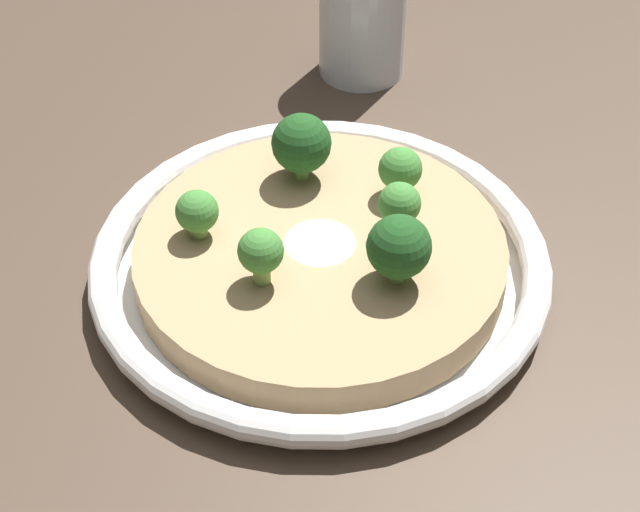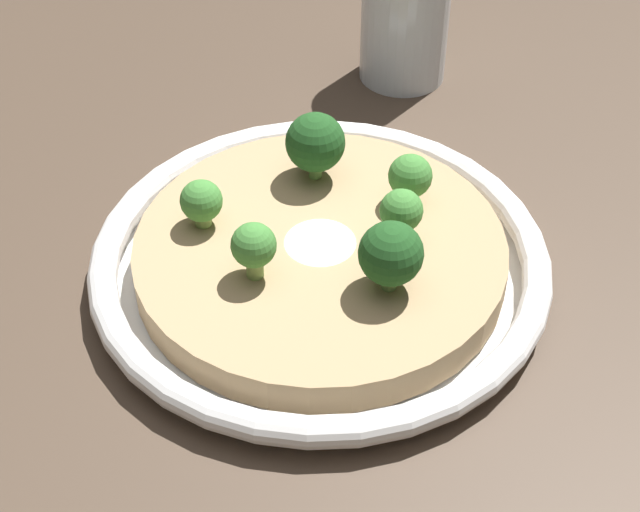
# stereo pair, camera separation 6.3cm
# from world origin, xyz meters

# --- Properties ---
(ground_plane) EXTENTS (6.00, 6.00, 0.00)m
(ground_plane) POSITION_xyz_m (0.00, 0.00, 0.00)
(ground_plane) COLOR #47382B
(risotto_bowl) EXTENTS (0.30, 0.30, 0.03)m
(risotto_bowl) POSITION_xyz_m (0.00, 0.00, 0.01)
(risotto_bowl) COLOR white
(risotto_bowl) RESTS_ON ground_plane
(cheese_sprinkle) EXTENTS (0.05, 0.05, 0.01)m
(cheese_sprinkle) POSITION_xyz_m (-0.00, 0.00, 0.04)
(cheese_sprinkle) COLOR white
(cheese_sprinkle) RESTS_ON risotto_bowl
(broccoli_right) EXTENTS (0.04, 0.04, 0.05)m
(broccoli_right) POSITION_xyz_m (0.07, -0.01, 0.06)
(broccoli_right) COLOR #668E47
(broccoli_right) RESTS_ON risotto_bowl
(broccoli_back_right) EXTENTS (0.03, 0.03, 0.03)m
(broccoli_back_right) POSITION_xyz_m (0.03, 0.07, 0.05)
(broccoli_back_right) COLOR #84A856
(broccoli_back_right) RESTS_ON risotto_bowl
(broccoli_back) EXTENTS (0.03, 0.03, 0.04)m
(broccoli_back) POSITION_xyz_m (-0.02, 0.04, 0.05)
(broccoli_back) COLOR #84A856
(broccoli_back) RESTS_ON risotto_bowl
(broccoli_front_right) EXTENTS (0.03, 0.03, 0.04)m
(broccoli_front_right) POSITION_xyz_m (0.03, -0.06, 0.05)
(broccoli_front_right) COLOR #759E4C
(broccoli_front_right) RESTS_ON risotto_bowl
(broccoli_front_left) EXTENTS (0.04, 0.04, 0.05)m
(broccoli_front_left) POSITION_xyz_m (-0.05, -0.04, 0.06)
(broccoli_front_left) COLOR #668E47
(broccoli_front_left) RESTS_ON risotto_bowl
(broccoli_front) EXTENTS (0.03, 0.03, 0.04)m
(broccoli_front) POSITION_xyz_m (-0.01, -0.05, 0.05)
(broccoli_front) COLOR #84A856
(broccoli_front) RESTS_ON risotto_bowl
(drinking_glass) EXTENTS (0.07, 0.07, 0.12)m
(drinking_glass) POSITION_xyz_m (0.23, -0.10, 0.06)
(drinking_glass) COLOR silver
(drinking_glass) RESTS_ON ground_plane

